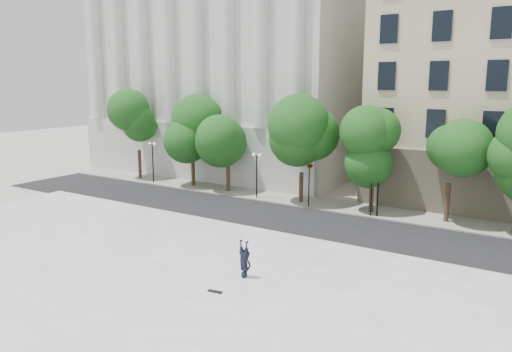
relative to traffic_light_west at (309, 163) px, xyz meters
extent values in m
plane|color=#B2AFA8|center=(0.86, -22.30, -3.74)|extent=(160.00, 160.00, 0.00)
cube|color=white|center=(0.86, -19.30, -3.51)|extent=(44.00, 22.00, 0.45)
cube|color=black|center=(0.86, -4.30, -3.73)|extent=(60.00, 8.00, 0.02)
cube|color=#9E9C91|center=(0.86, 1.70, -3.68)|extent=(60.00, 4.00, 0.12)
cube|color=silver|center=(-16.14, 16.70, 8.76)|extent=(30.00, 26.00, 25.00)
cylinder|color=black|center=(0.00, 0.00, -1.99)|extent=(0.10, 0.10, 3.50)
imported|color=black|center=(0.00, 0.00, 0.13)|extent=(0.82, 1.87, 0.74)
cylinder|color=black|center=(5.31, 0.00, -1.99)|extent=(0.10, 0.10, 3.50)
imported|color=black|center=(5.31, 0.00, 0.14)|extent=(0.82, 1.89, 0.75)
imported|color=black|center=(4.47, -16.05, -3.02)|extent=(0.82, 2.01, 0.54)
cube|color=black|center=(4.29, -18.32, -3.25)|extent=(0.74, 0.29, 0.07)
cylinder|color=#382619|center=(-20.78, 1.37, -2.18)|extent=(0.36, 0.36, 3.10)
sphere|color=#174F16|center=(-20.78, 1.37, 2.03)|extent=(4.01, 4.01, 4.01)
cylinder|color=#382619|center=(-13.45, 1.40, -2.39)|extent=(0.36, 0.36, 2.70)
sphere|color=#174F16|center=(-13.45, 1.40, 1.27)|extent=(4.32, 4.32, 4.32)
cylinder|color=#382619|center=(-9.07, 1.24, -2.34)|extent=(0.36, 0.36, 2.80)
sphere|color=#174F16|center=(-9.07, 1.24, 1.47)|extent=(4.37, 4.37, 4.37)
cylinder|color=#382619|center=(-1.31, 1.12, -2.40)|extent=(0.36, 0.36, 2.67)
sphere|color=#174F16|center=(-1.31, 1.12, 1.22)|extent=(4.55, 4.55, 4.55)
cylinder|color=#382619|center=(4.91, 1.16, -2.33)|extent=(0.36, 0.36, 2.82)
sphere|color=#174F16|center=(4.91, 1.16, 1.50)|extent=(4.14, 4.14, 4.14)
cylinder|color=#382619|center=(10.54, 1.55, -2.26)|extent=(0.36, 0.36, 2.95)
sphere|color=#174F16|center=(10.54, 1.55, 1.74)|extent=(3.65, 3.65, 3.65)
cylinder|color=black|center=(-17.80, 0.30, -1.74)|extent=(0.12, 0.12, 4.00)
cube|color=black|center=(-17.80, 0.30, 0.26)|extent=(0.60, 0.06, 0.06)
sphere|color=white|center=(-18.10, 0.30, 0.36)|extent=(0.28, 0.28, 0.28)
sphere|color=white|center=(-17.50, 0.30, 0.36)|extent=(0.28, 0.28, 0.28)
cylinder|color=black|center=(-5.29, 0.30, -1.80)|extent=(0.12, 0.12, 3.87)
cube|color=black|center=(-5.29, 0.30, 0.13)|extent=(0.60, 0.06, 0.06)
sphere|color=white|center=(-5.59, 0.30, 0.23)|extent=(0.28, 0.28, 0.28)
sphere|color=white|center=(-4.99, 0.30, 0.23)|extent=(0.28, 0.28, 0.28)
cylinder|color=black|center=(5.72, 0.30, -1.62)|extent=(0.12, 0.12, 4.23)
cube|color=black|center=(5.72, 0.30, 0.49)|extent=(0.60, 0.06, 0.06)
sphere|color=white|center=(5.42, 0.30, 0.59)|extent=(0.28, 0.28, 0.28)
sphere|color=white|center=(6.02, 0.30, 0.59)|extent=(0.28, 0.28, 0.28)
camera|label=1|loc=(17.96, -35.97, 6.63)|focal=35.00mm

